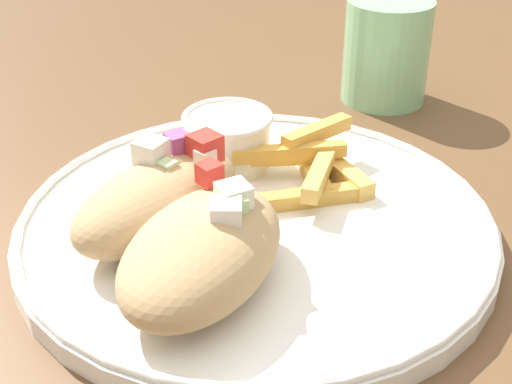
% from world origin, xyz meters
% --- Properties ---
extents(table, '(1.59, 1.59, 0.72)m').
position_xyz_m(table, '(0.00, 0.00, 0.67)').
color(table, brown).
rests_on(table, ground_plane).
extents(plate, '(0.31, 0.31, 0.02)m').
position_xyz_m(plate, '(-0.03, -0.04, 0.73)').
color(plate, white).
rests_on(plate, table).
extents(pita_sandwich_near, '(0.15, 0.13, 0.06)m').
position_xyz_m(pita_sandwich_near, '(-0.10, -0.08, 0.76)').
color(pita_sandwich_near, tan).
rests_on(pita_sandwich_near, plate).
extents(pita_sandwich_far, '(0.14, 0.09, 0.06)m').
position_xyz_m(pita_sandwich_far, '(-0.09, -0.01, 0.76)').
color(pita_sandwich_far, tan).
rests_on(pita_sandwich_far, plate).
extents(fries_pile, '(0.10, 0.10, 0.03)m').
position_xyz_m(fries_pile, '(0.03, -0.03, 0.75)').
color(fries_pile, '#E5B251').
rests_on(fries_pile, plate).
extents(sauce_ramekin, '(0.07, 0.07, 0.04)m').
position_xyz_m(sauce_ramekin, '(0.00, 0.03, 0.76)').
color(sauce_ramekin, white).
rests_on(sauce_ramekin, plate).
extents(water_glass, '(0.08, 0.08, 0.09)m').
position_xyz_m(water_glass, '(0.20, 0.07, 0.76)').
color(water_glass, '#8CCC93').
rests_on(water_glass, table).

